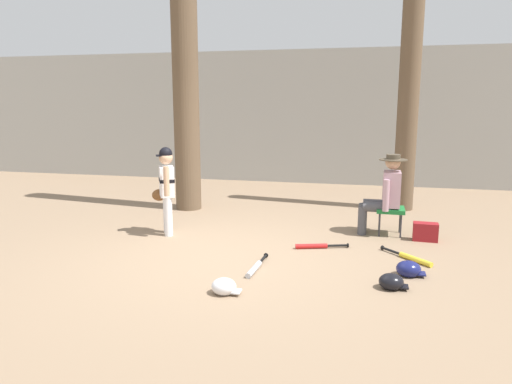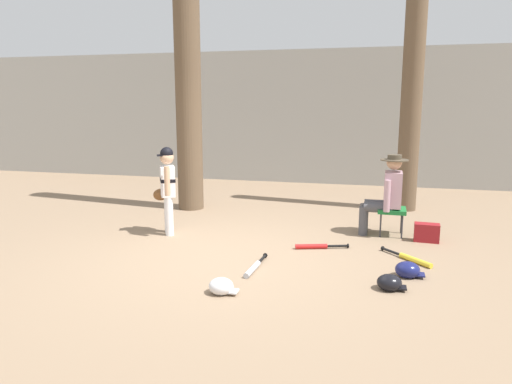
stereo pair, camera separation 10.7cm
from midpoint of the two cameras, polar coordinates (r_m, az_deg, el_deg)
The scene contains 14 objects.
ground_plane at distance 5.99m, azimuth -3.52°, elevation -8.10°, with size 60.00×60.00×0.00m, color #897056.
concrete_back_wall at distance 11.76m, azimuth 5.79°, elevation 8.98°, with size 18.00×0.36×3.20m, color #9E9E99.
tree_near_player at distance 8.73m, azimuth -7.92°, elevation 15.29°, with size 0.76×0.76×6.10m.
tree_behind_spectator at distance 8.97m, azimuth 18.79°, elevation 13.50°, with size 0.57×0.57×5.50m.
young_ballplayer at distance 7.07m, azimuth -10.28°, elevation 0.86°, with size 0.49×0.54×1.31m.
folding_stool at distance 7.24m, azimuth 16.50°, elevation -2.24°, with size 0.41×0.41×0.41m.
seated_spectator at distance 7.19m, azimuth 15.83°, elevation -0.05°, with size 0.67×0.53×1.20m.
handbag_beside_stool at distance 7.12m, azimuth 20.34°, elevation -4.63°, with size 0.34×0.18×0.26m, color maroon.
bat_red_barrel at distance 6.44m, azimuth 7.68°, elevation -6.53°, with size 0.71×0.28×0.07m.
bat_yellow_trainer at distance 6.21m, azimuth 18.75°, elevation -7.67°, with size 0.60×0.63×0.07m.
bat_aluminum_silver at distance 5.59m, azimuth 0.30°, elevation -9.12°, with size 0.10×0.77×0.07m.
batting_helmet_white at distance 4.94m, azimuth -3.58°, elevation -11.32°, with size 0.31×0.24×0.18m.
batting_helmet_black at distance 5.23m, azimuth 16.41°, elevation -10.48°, with size 0.31×0.23×0.18m.
batting_helmet_navy at distance 5.66m, azimuth 18.40°, elevation -8.92°, with size 0.32×0.25×0.19m.
Camera 2 is at (1.80, -5.39, 1.92)m, focal length 33.09 mm.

